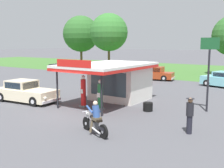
{
  "coord_description": "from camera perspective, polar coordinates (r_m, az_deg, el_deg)",
  "views": [
    {
      "loc": [
        11.51,
        -11.82,
        4.18
      ],
      "look_at": [
        0.97,
        3.56,
        1.4
      ],
      "focal_mm": 44.19,
      "sensor_mm": 36.0,
      "label": 1
    }
  ],
  "objects": [
    {
      "name": "service_station_kiosk",
      "position": [
        20.1,
        1.05,
        1.2
      ],
      "size": [
        4.43,
        6.98,
        3.22
      ],
      "color": "silver",
      "rests_on": "ground"
    },
    {
      "name": "tree_oak_far_right",
      "position": [
        55.26,
        -6.44,
        10.28
      ],
      "size": [
        7.04,
        7.04,
        9.5
      ],
      "color": "brown",
      "rests_on": "ground"
    },
    {
      "name": "featured_classic_sedan",
      "position": [
        20.76,
        -17.47,
        -1.61
      ],
      "size": [
        4.98,
        2.34,
        1.53
      ],
      "color": "beige",
      "rests_on": "ground"
    },
    {
      "name": "bystander_standing_back_lot",
      "position": [
        13.26,
        15.79,
        -6.1
      ],
      "size": [
        0.37,
        0.37,
        1.7
      ],
      "color": "black",
      "rests_on": "ground"
    },
    {
      "name": "parked_car_back_row_centre",
      "position": [
        37.56,
        3.35,
        3.16
      ],
      "size": [
        4.99,
        2.18,
        1.56
      ],
      "color": "red",
      "rests_on": "ground"
    },
    {
      "name": "parked_car_back_row_centre_right",
      "position": [
        32.05,
        8.07,
        2.12
      ],
      "size": [
        5.63,
        2.71,
        1.51
      ],
      "color": "#993819",
      "rests_on": "ground"
    },
    {
      "name": "ground_plane",
      "position": [
        17.02,
        -9.55,
        -5.86
      ],
      "size": [
        300.0,
        300.0,
        0.0
      ],
      "primitive_type": "plane",
      "color": "#4C4C51"
    },
    {
      "name": "tree_oak_right",
      "position": [
        45.65,
        -0.65,
        10.64
      ],
      "size": [
        6.15,
        6.15,
        8.99
      ],
      "color": "brown",
      "rests_on": "ground"
    },
    {
      "name": "motorcycle_with_rider",
      "position": [
        12.79,
        -3.55,
        -7.54
      ],
      "size": [
        2.04,
        0.97,
        1.58
      ],
      "color": "black",
      "rests_on": "ground"
    },
    {
      "name": "gas_pump_offside",
      "position": [
        17.42,
        -2.45,
        -2.48
      ],
      "size": [
        0.44,
        0.44,
        1.91
      ],
      "color": "slate",
      "rests_on": "ground"
    },
    {
      "name": "gas_pump_nearside",
      "position": [
        18.26,
        -5.95,
        -1.71
      ],
      "size": [
        0.44,
        0.44,
        2.1
      ],
      "color": "slate",
      "rests_on": "ground"
    },
    {
      "name": "parked_car_back_row_centre_left",
      "position": [
        42.35,
        -9.58,
        3.65
      ],
      "size": [
        5.14,
        2.88,
        1.55
      ],
      "color": "black",
      "rests_on": "ground"
    },
    {
      "name": "roadside_pole_sign",
      "position": [
        17.57,
        19.44,
        4.45
      ],
      "size": [
        1.1,
        0.12,
        4.5
      ],
      "color": "black",
      "rests_on": "ground"
    },
    {
      "name": "grass_verge_strip",
      "position": [
        43.58,
        18.97,
        2.51
      ],
      "size": [
        120.0,
        24.0,
        0.01
      ],
      "primitive_type": "cube",
      "color": "#3D6B2D",
      "rests_on": "ground"
    },
    {
      "name": "spare_tire_stack",
      "position": [
        17.25,
        7.44,
        -4.69
      ],
      "size": [
        0.6,
        0.6,
        0.54
      ],
      "color": "black",
      "rests_on": "ground"
    }
  ]
}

